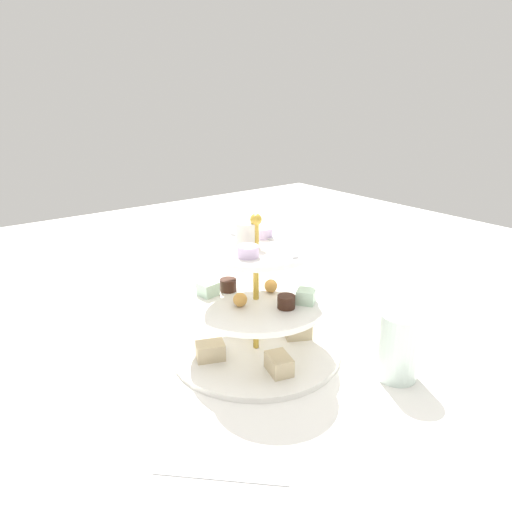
{
  "coord_description": "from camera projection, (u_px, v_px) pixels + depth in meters",
  "views": [
    {
      "loc": [
        -0.59,
        0.45,
        0.44
      ],
      "look_at": [
        0.0,
        0.0,
        0.18
      ],
      "focal_mm": 32.66,
      "sensor_mm": 36.0,
      "label": 1
    }
  ],
  "objects": [
    {
      "name": "water_glass_short_left",
      "position": [
        198.0,
        289.0,
        1.03
      ],
      "size": [
        0.06,
        0.06,
        0.07
      ],
      "primitive_type": "cylinder",
      "color": "silver",
      "rests_on": "ground_plane"
    },
    {
      "name": "butter_knife_right",
      "position": [
        349.0,
        303.0,
        1.04
      ],
      "size": [
        0.17,
        0.06,
        0.0
      ],
      "primitive_type": "cube",
      "rotation": [
        0.0,
        0.0,
        6.54
      ],
      "color": "silver",
      "rests_on": "ground_plane"
    },
    {
      "name": "ground_plane",
      "position": [
        256.0,
        352.0,
        0.85
      ],
      "size": [
        2.4,
        2.4,
        0.0
      ],
      "primitive_type": "plane",
      "color": "white"
    },
    {
      "name": "butter_knife_left",
      "position": [
        221.0,
        475.0,
        0.57
      ],
      "size": [
        0.13,
        0.13,
        0.0
      ],
      "primitive_type": "cube",
      "rotation": [
        0.0,
        0.0,
        3.95
      ],
      "color": "silver",
      "rests_on": "ground_plane"
    },
    {
      "name": "water_glass_tall_right",
      "position": [
        398.0,
        346.0,
        0.75
      ],
      "size": [
        0.07,
        0.07,
        0.11
      ],
      "primitive_type": "cylinder",
      "color": "silver",
      "rests_on": "ground_plane"
    },
    {
      "name": "tiered_serving_stand",
      "position": [
        256.0,
        313.0,
        0.82
      ],
      "size": [
        0.3,
        0.3,
        0.26
      ],
      "color": "white",
      "rests_on": "ground_plane"
    },
    {
      "name": "teacup_with_saucer",
      "position": [
        255.0,
        285.0,
        1.08
      ],
      "size": [
        0.09,
        0.09,
        0.05
      ],
      "color": "white",
      "rests_on": "ground_plane"
    }
  ]
}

